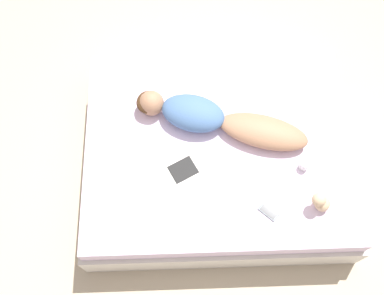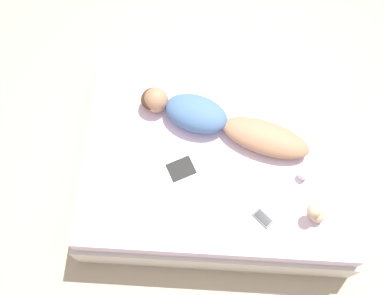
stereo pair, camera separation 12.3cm
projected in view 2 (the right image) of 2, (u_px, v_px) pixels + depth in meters
The scene contains 7 objects.
ground_plane at pixel (216, 168), 3.80m from camera, with size 12.00×12.00×0.00m, color #B7A88E.
bed at pixel (218, 158), 3.58m from camera, with size 1.69×2.07×0.47m.
person at pixel (217, 121), 3.35m from camera, with size 0.61×1.33×0.19m.
open_magazine at pixel (187, 182), 3.24m from camera, with size 0.54×0.46×0.01m.
coffee_mug at pixel (303, 174), 3.23m from camera, with size 0.10×0.07×0.08m.
cell_phone at pixel (263, 218), 3.13m from camera, with size 0.15×0.16×0.01m.
plush_toy at pixel (316, 213), 3.07m from camera, with size 0.12×0.15×0.18m.
Camera 2 is at (-1.40, 0.12, 3.54)m, focal length 42.00 mm.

